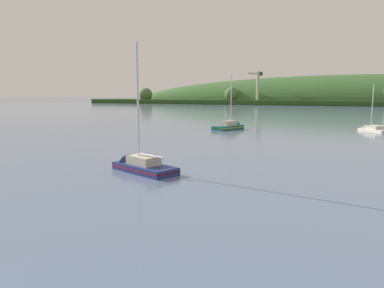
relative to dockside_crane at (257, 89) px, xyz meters
name	(u,v)px	position (x,y,z in m)	size (l,w,h in m)	color
far_shoreline_hill	(355,105)	(58.52, 23.91, -10.19)	(413.78, 65.59, 38.97)	#27431B
dockside_crane	(257,89)	(0.00, 0.00, 0.00)	(7.30, 12.90, 21.60)	#4C4C51
sailboat_near_mooring	(370,130)	(64.75, -158.55, -10.22)	(5.83, 5.67, 9.50)	white
sailboat_midwater_white	(231,128)	(40.10, -165.63, -10.10)	(4.98, 8.17, 11.97)	#0F564C
sailboat_outer_reach	(138,167)	(45.45, -205.75, -10.11)	(7.64, 4.75, 12.39)	navy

